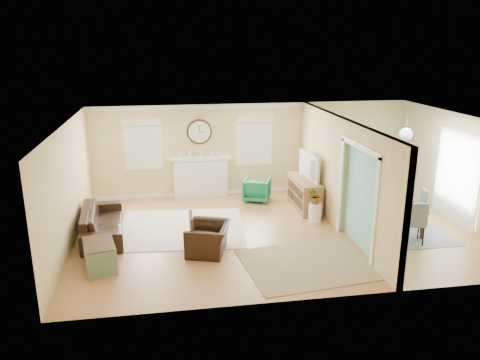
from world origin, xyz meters
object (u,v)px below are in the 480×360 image
credenza (304,194)px  dining_table (390,213)px  eames_chair (209,239)px  sofa (102,222)px  green_chair (257,189)px

credenza → dining_table: 2.25m
eames_chair → sofa: bearing=-101.6°
green_chair → dining_table: dining_table is taller
sofa → dining_table: 6.69m
credenza → dining_table: size_ratio=0.82×
credenza → dining_table: credenza is taller
sofa → green_chair: (3.92, 1.86, -0.00)m
sofa → eames_chair: 2.61m
sofa → eames_chair: size_ratio=2.33×
sofa → dining_table: (6.67, -0.49, 0.01)m
eames_chair → green_chair: bearing=169.7°
dining_table → credenza: bearing=50.4°
credenza → dining_table: bearing=-43.3°
green_chair → dining_table: 3.61m
green_chair → dining_table: (2.75, -2.34, 0.01)m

